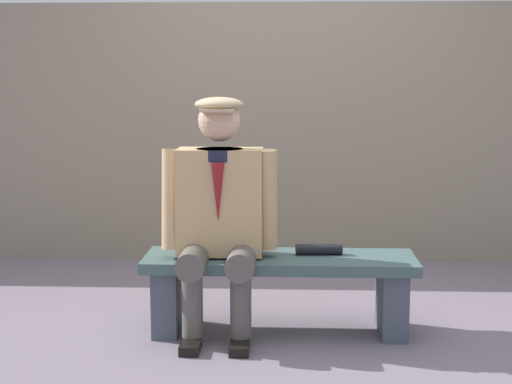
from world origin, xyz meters
TOP-DOWN VIEW (x-y plane):
  - ground_plane at (0.00, 0.00)m, footprint 30.00×30.00m
  - bench at (0.00, 0.00)m, footprint 1.47×0.43m
  - seated_man at (0.32, 0.05)m, footprint 0.62×0.55m
  - rolled_magazine at (-0.21, -0.04)m, footprint 0.26×0.08m
  - stadium_wall at (0.00, -1.76)m, footprint 12.00×0.24m

SIDE VIEW (x-z plane):
  - ground_plane at x=0.00m, z-range 0.00..0.00m
  - bench at x=0.00m, z-range 0.08..0.50m
  - rolled_magazine at x=-0.21m, z-range 0.42..0.48m
  - seated_man at x=0.32m, z-range 0.05..1.33m
  - stadium_wall at x=0.00m, z-range 0.00..1.92m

